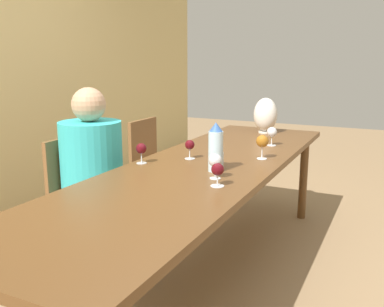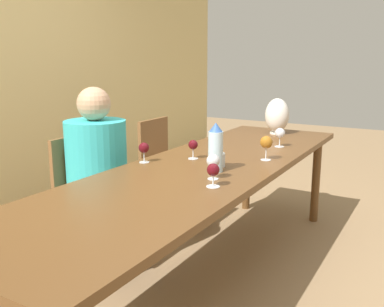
{
  "view_description": "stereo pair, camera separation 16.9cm",
  "coord_description": "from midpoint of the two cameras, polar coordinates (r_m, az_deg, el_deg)",
  "views": [
    {
      "loc": [
        -2.26,
        -1.03,
        1.4
      ],
      "look_at": [
        -0.14,
        0.0,
        0.88
      ],
      "focal_mm": 40.0,
      "sensor_mm": 36.0,
      "label": 1
    },
    {
      "loc": [
        -2.18,
        -1.18,
        1.4
      ],
      "look_at": [
        -0.14,
        0.0,
        0.88
      ],
      "focal_mm": 40.0,
      "sensor_mm": 36.0,
      "label": 2
    }
  ],
  "objects": [
    {
      "name": "ground_plane",
      "position": [
        2.85,
        -0.46,
        -16.91
      ],
      "size": [
        14.0,
        14.0,
        0.0
      ],
      "primitive_type": "plane",
      "color": "#937551"
    },
    {
      "name": "dining_table",
      "position": [
        2.58,
        -0.49,
        -3.03
      ],
      "size": [
        3.08,
        0.85,
        0.78
      ],
      "color": "brown",
      "rests_on": "ground_plane"
    },
    {
      "name": "water_bottle",
      "position": [
        2.39,
        1.16,
        0.76
      ],
      "size": [
        0.08,
        0.08,
        0.28
      ],
      "color": "silver",
      "rests_on": "dining_table"
    },
    {
      "name": "water_tumbler",
      "position": [
        2.53,
        1.59,
        -0.8
      ],
      "size": [
        0.07,
        0.07,
        0.08
      ],
      "color": "silver",
      "rests_on": "dining_table"
    },
    {
      "name": "vase",
      "position": [
        3.69,
        8.48,
        5.12
      ],
      "size": [
        0.2,
        0.2,
        0.3
      ],
      "color": "silver",
      "rests_on": "dining_table"
    },
    {
      "name": "wine_glass_0",
      "position": [
        2.25,
        0.99,
        -1.03
      ],
      "size": [
        0.07,
        0.07,
        0.14
      ],
      "color": "silver",
      "rests_on": "dining_table"
    },
    {
      "name": "wine_glass_1",
      "position": [
        2.72,
        7.61,
        1.57
      ],
      "size": [
        0.08,
        0.08,
        0.16
      ],
      "color": "silver",
      "rests_on": "dining_table"
    },
    {
      "name": "wine_glass_2",
      "position": [
        2.12,
        1.15,
        -2.27
      ],
      "size": [
        0.07,
        0.07,
        0.12
      ],
      "color": "silver",
      "rests_on": "dining_table"
    },
    {
      "name": "wine_glass_3",
      "position": [
        2.7,
        -2.1,
        1.06
      ],
      "size": [
        0.07,
        0.07,
        0.12
      ],
      "color": "silver",
      "rests_on": "dining_table"
    },
    {
      "name": "wine_glass_4",
      "position": [
        3.15,
        9.1,
        2.77
      ],
      "size": [
        0.07,
        0.07,
        0.14
      ],
      "color": "silver",
      "rests_on": "dining_table"
    },
    {
      "name": "wine_glass_5",
      "position": [
        2.61,
        -8.63,
        0.57
      ],
      "size": [
        0.07,
        0.07,
        0.13
      ],
      "color": "silver",
      "rests_on": "dining_table"
    },
    {
      "name": "chair_near",
      "position": [
        2.92,
        -15.66,
        -6.05
      ],
      "size": [
        0.44,
        0.44,
        0.9
      ],
      "color": "brown",
      "rests_on": "ground_plane"
    },
    {
      "name": "chair_far",
      "position": [
        3.62,
        -6.03,
        -2.03
      ],
      "size": [
        0.44,
        0.44,
        0.9
      ],
      "color": "brown",
      "rests_on": "ground_plane"
    },
    {
      "name": "person_near",
      "position": [
        2.82,
        -14.55,
        -3.31
      ],
      "size": [
        0.39,
        0.39,
        1.23
      ],
      "color": "#2D2D38",
      "rests_on": "ground_plane"
    }
  ]
}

